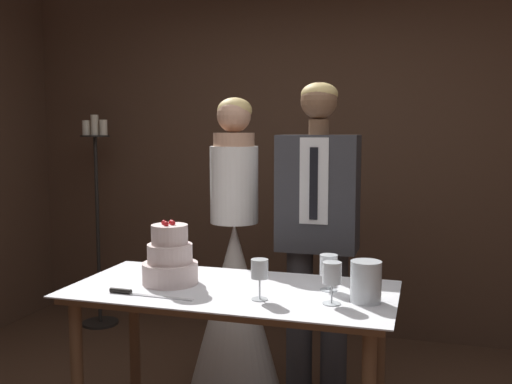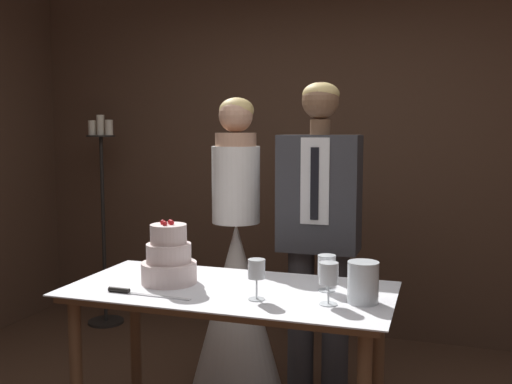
{
  "view_description": "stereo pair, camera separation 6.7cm",
  "coord_description": "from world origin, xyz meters",
  "px_view_note": "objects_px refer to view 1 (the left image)",
  "views": [
    {
      "loc": [
        0.76,
        -2.04,
        1.52
      ],
      "look_at": [
        -0.05,
        0.69,
        1.22
      ],
      "focal_mm": 40.0,
      "sensor_mm": 36.0,
      "label": 1
    },
    {
      "loc": [
        0.83,
        -2.02,
        1.52
      ],
      "look_at": [
        -0.05,
        0.69,
        1.22
      ],
      "focal_mm": 40.0,
      "sensor_mm": 36.0,
      "label": 2
    }
  ],
  "objects_px": {
    "cake_knife": "(135,293)",
    "wine_glass_far": "(260,271)",
    "wine_glass_near": "(329,266)",
    "hurricane_candle": "(366,283)",
    "wine_glass_middle": "(332,275)",
    "tiered_cake": "(170,259)",
    "cake_table": "(232,311)",
    "bride": "(235,284)",
    "groom": "(318,224)",
    "candle_stand": "(98,220)"
  },
  "relations": [
    {
      "from": "wine_glass_middle",
      "to": "tiered_cake",
      "type": "bearing_deg",
      "value": 172.38
    },
    {
      "from": "groom",
      "to": "wine_glass_middle",
      "type": "bearing_deg",
      "value": -75.77
    },
    {
      "from": "wine_glass_near",
      "to": "groom",
      "type": "distance_m",
      "value": 0.7
    },
    {
      "from": "wine_glass_near",
      "to": "wine_glass_far",
      "type": "height_order",
      "value": "wine_glass_far"
    },
    {
      "from": "tiered_cake",
      "to": "groom",
      "type": "xyz_separation_m",
      "value": [
        0.54,
        0.76,
        0.07
      ]
    },
    {
      "from": "cake_table",
      "to": "groom",
      "type": "relative_size",
      "value": 0.81
    },
    {
      "from": "wine_glass_middle",
      "to": "candle_stand",
      "type": "height_order",
      "value": "candle_stand"
    },
    {
      "from": "wine_glass_near",
      "to": "hurricane_candle",
      "type": "relative_size",
      "value": 0.94
    },
    {
      "from": "wine_glass_near",
      "to": "wine_glass_middle",
      "type": "xyz_separation_m",
      "value": [
        0.05,
        -0.2,
        0.01
      ]
    },
    {
      "from": "cake_table",
      "to": "bride",
      "type": "bearing_deg",
      "value": 107.89
    },
    {
      "from": "wine_glass_near",
      "to": "wine_glass_far",
      "type": "bearing_deg",
      "value": -138.67
    },
    {
      "from": "candle_stand",
      "to": "tiered_cake",
      "type": "bearing_deg",
      "value": -48.61
    },
    {
      "from": "cake_knife",
      "to": "bride",
      "type": "relative_size",
      "value": 0.23
    },
    {
      "from": "wine_glass_near",
      "to": "candle_stand",
      "type": "height_order",
      "value": "candle_stand"
    },
    {
      "from": "wine_glass_near",
      "to": "tiered_cake",
      "type": "bearing_deg",
      "value": -172.61
    },
    {
      "from": "candle_stand",
      "to": "wine_glass_middle",
      "type": "bearing_deg",
      "value": -37.58
    },
    {
      "from": "wine_glass_middle",
      "to": "bride",
      "type": "xyz_separation_m",
      "value": [
        -0.71,
        0.87,
        -0.32
      ]
    },
    {
      "from": "hurricane_candle",
      "to": "cake_knife",
      "type": "bearing_deg",
      "value": -169.4
    },
    {
      "from": "cake_knife",
      "to": "wine_glass_far",
      "type": "distance_m",
      "value": 0.55
    },
    {
      "from": "cake_knife",
      "to": "groom",
      "type": "height_order",
      "value": "groom"
    },
    {
      "from": "hurricane_candle",
      "to": "candle_stand",
      "type": "height_order",
      "value": "candle_stand"
    },
    {
      "from": "bride",
      "to": "groom",
      "type": "xyz_separation_m",
      "value": [
        0.49,
        -0.0,
        0.38
      ]
    },
    {
      "from": "wine_glass_near",
      "to": "hurricane_candle",
      "type": "distance_m",
      "value": 0.22
    },
    {
      "from": "tiered_cake",
      "to": "candle_stand",
      "type": "distance_m",
      "value": 2.01
    },
    {
      "from": "candle_stand",
      "to": "groom",
      "type": "bearing_deg",
      "value": -21.68
    },
    {
      "from": "cake_knife",
      "to": "hurricane_candle",
      "type": "xyz_separation_m",
      "value": [
        0.96,
        0.18,
        0.07
      ]
    },
    {
      "from": "cake_knife",
      "to": "wine_glass_middle",
      "type": "relative_size",
      "value": 2.27
    },
    {
      "from": "cake_knife",
      "to": "wine_glass_far",
      "type": "height_order",
      "value": "wine_glass_far"
    },
    {
      "from": "cake_knife",
      "to": "wine_glass_middle",
      "type": "bearing_deg",
      "value": 9.39
    },
    {
      "from": "tiered_cake",
      "to": "bride",
      "type": "height_order",
      "value": "bride"
    },
    {
      "from": "candle_stand",
      "to": "cake_table",
      "type": "bearing_deg",
      "value": -42.78
    },
    {
      "from": "wine_glass_near",
      "to": "wine_glass_middle",
      "type": "distance_m",
      "value": 0.2
    },
    {
      "from": "tiered_cake",
      "to": "wine_glass_far",
      "type": "relative_size",
      "value": 1.73
    },
    {
      "from": "wine_glass_far",
      "to": "groom",
      "type": "height_order",
      "value": "groom"
    },
    {
      "from": "cake_table",
      "to": "wine_glass_far",
      "type": "relative_size",
      "value": 8.46
    },
    {
      "from": "bride",
      "to": "candle_stand",
      "type": "height_order",
      "value": "bride"
    },
    {
      "from": "wine_glass_middle",
      "to": "candle_stand",
      "type": "xyz_separation_m",
      "value": [
        -2.09,
        1.61,
        -0.11
      ]
    },
    {
      "from": "cake_table",
      "to": "cake_knife",
      "type": "bearing_deg",
      "value": -149.41
    },
    {
      "from": "wine_glass_near",
      "to": "candle_stand",
      "type": "xyz_separation_m",
      "value": [
        -2.05,
        1.41,
        -0.1
      ]
    },
    {
      "from": "wine_glass_far",
      "to": "cake_knife",
      "type": "bearing_deg",
      "value": -170.89
    },
    {
      "from": "groom",
      "to": "candle_stand",
      "type": "distance_m",
      "value": 2.02
    },
    {
      "from": "groom",
      "to": "bride",
      "type": "bearing_deg",
      "value": 179.94
    },
    {
      "from": "cake_knife",
      "to": "groom",
      "type": "distance_m",
      "value": 1.17
    },
    {
      "from": "tiered_cake",
      "to": "cake_knife",
      "type": "height_order",
      "value": "tiered_cake"
    },
    {
      "from": "hurricane_candle",
      "to": "groom",
      "type": "xyz_separation_m",
      "value": [
        -0.35,
        0.8,
        0.1
      ]
    },
    {
      "from": "wine_glass_far",
      "to": "wine_glass_near",
      "type": "bearing_deg",
      "value": 41.33
    },
    {
      "from": "cake_table",
      "to": "wine_glass_far",
      "type": "distance_m",
      "value": 0.31
    },
    {
      "from": "wine_glass_near",
      "to": "hurricane_candle",
      "type": "height_order",
      "value": "hurricane_candle"
    },
    {
      "from": "tiered_cake",
      "to": "bride",
      "type": "xyz_separation_m",
      "value": [
        0.05,
        0.76,
        -0.31
      ]
    },
    {
      "from": "tiered_cake",
      "to": "wine_glass_middle",
      "type": "bearing_deg",
      "value": -7.62
    }
  ]
}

